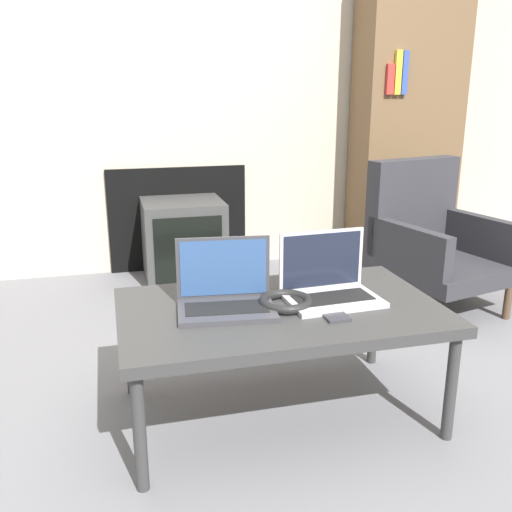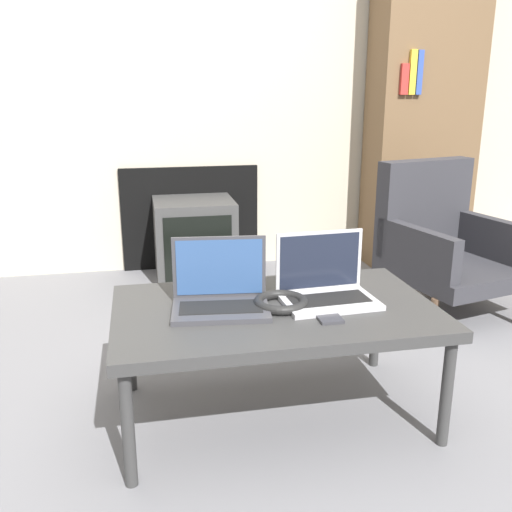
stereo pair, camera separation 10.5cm
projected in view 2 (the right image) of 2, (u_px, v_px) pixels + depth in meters
The scene contains 10 objects.
ground_plane at pixel (296, 465), 1.66m from camera, with size 14.00×14.00×0.00m, color slate.
wall_back at pixel (204, 44), 3.19m from camera, with size 7.00×0.08×2.60m.
table at pixel (275, 316), 1.82m from camera, with size 1.02×0.61×0.39m.
laptop_left at pixel (220, 293), 1.79m from camera, with size 0.32×0.24×0.22m.
laptop_right at pixel (325, 285), 1.85m from camera, with size 0.31×0.22×0.22m.
headphones at pixel (281, 302), 1.80m from camera, with size 0.17×0.17×0.03m.
phone at pixel (327, 315), 1.73m from camera, with size 0.07×0.13×0.01m.
tv at pixel (195, 239), 3.24m from camera, with size 0.44×0.41×0.45m.
armchair at pixel (441, 239), 2.82m from camera, with size 0.65×0.69×0.71m.
bookshelf at pixel (423, 110), 3.35m from camera, with size 0.61×0.32×1.85m.
Camera 2 is at (-0.40, -1.37, 1.06)m, focal length 40.00 mm.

